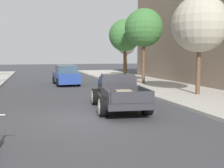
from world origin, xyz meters
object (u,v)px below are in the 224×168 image
Objects in this scene: street_tree_nearest at (200,24)px; street_tree_second at (144,28)px; street_tree_third at (125,36)px; street_tree_farthest at (126,45)px; hotrod_truck_gunmetal at (118,92)px; car_background_blue at (66,76)px.

street_tree_nearest is 6.98m from street_tree_second.
street_tree_nearest reaches higher than street_tree_third.
street_tree_third is at bearing -110.55° from street_tree_farthest.
street_tree_farthest reaches higher than hotrod_truck_gunmetal.
street_tree_nearest reaches higher than hotrod_truck_gunmetal.
street_tree_second is 1.07× the size of street_tree_third.
street_tree_third is (5.79, 1.69, 3.55)m from car_background_blue.
street_tree_second is at bearing -99.75° from street_tree_farthest.
hotrod_truck_gunmetal is 1.11× the size of street_tree_farthest.
car_background_blue is 10.53m from street_tree_farthest.
street_tree_farthest is at bearing 86.62° from street_tree_nearest.
car_background_blue is 0.77× the size of street_tree_third.
street_tree_third reaches higher than hotrod_truck_gunmetal.
street_tree_nearest reaches higher than car_background_blue.
street_tree_third is at bearing 95.82° from street_tree_second.
street_tree_farthest is (7.65, 6.65, 2.83)m from car_background_blue.
street_tree_second reaches higher than hotrod_truck_gunmetal.
street_tree_farthest is (1.86, 4.97, -0.72)m from street_tree_third.
street_tree_farthest is at bearing 69.45° from street_tree_third.
street_tree_nearest is 1.01× the size of street_tree_third.
street_tree_nearest is at bearing -53.02° from car_background_blue.
hotrod_truck_gunmetal is 0.83× the size of street_tree_second.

